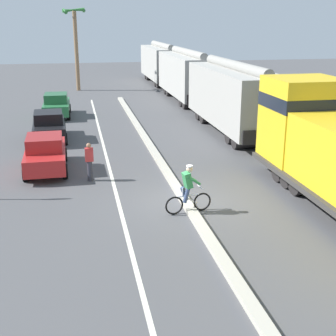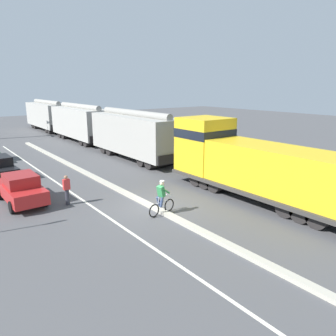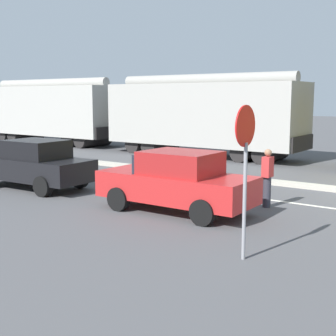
{
  "view_description": "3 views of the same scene",
  "coord_description": "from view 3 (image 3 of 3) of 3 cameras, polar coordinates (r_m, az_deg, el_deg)",
  "views": [
    {
      "loc": [
        -3.74,
        -15.6,
        6.42
      ],
      "look_at": [
        -0.61,
        0.1,
        1.34
      ],
      "focal_mm": 50.0,
      "sensor_mm": 36.0,
      "label": 1
    },
    {
      "loc": [
        -8.97,
        -13.16,
        6.19
      ],
      "look_at": [
        2.05,
        1.38,
        1.55
      ],
      "focal_mm": 35.0,
      "sensor_mm": 36.0,
      "label": 2
    },
    {
      "loc": [
        -15.18,
        -1.97,
        3.02
      ],
      "look_at": [
        -3.37,
        6.46,
        0.81
      ],
      "focal_mm": 50.0,
      "sensor_mm": 36.0,
      "label": 3
    }
  ],
  "objects": [
    {
      "name": "lane_stripe",
      "position": [
        15.36,
        3.51,
        -2.69
      ],
      "size": [
        0.14,
        36.0,
        0.01
      ],
      "primitive_type": "cube",
      "color": "silver",
      "rests_on": "ground"
    },
    {
      "name": "stop_sign",
      "position": [
        8.62,
        9.37,
        1.89
      ],
      "size": [
        0.76,
        0.08,
        2.88
      ],
      "color": "gray",
      "rests_on": "ground"
    },
    {
      "name": "hopper_car_middle",
      "position": [
        31.73,
        -14.05,
        6.68
      ],
      "size": [
        2.9,
        10.6,
        4.18
      ],
      "color": "#AAA8A0",
      "rests_on": "ground"
    },
    {
      "name": "pedestrian_by_cars",
      "position": [
        13.11,
        12.02,
        -1.09
      ],
      "size": [
        0.34,
        0.22,
        1.62
      ],
      "color": "#33333D",
      "rests_on": "ground"
    },
    {
      "name": "parked_car_black",
      "position": [
        16.18,
        -16.02,
        0.48
      ],
      "size": [
        1.98,
        4.27,
        1.62
      ],
      "color": "black",
      "rests_on": "ground"
    },
    {
      "name": "median_curb",
      "position": [
        17.39,
        7.71,
        -1.16
      ],
      "size": [
        0.36,
        36.0,
        0.16
      ],
      "primitive_type": "cube",
      "color": "#B2AD9E",
      "rests_on": "ground"
    },
    {
      "name": "hopper_car_lead",
      "position": [
        24.12,
        4.28,
        6.38
      ],
      "size": [
        2.9,
        10.6,
        4.18
      ],
      "color": "#A4A29A",
      "rests_on": "ground"
    },
    {
      "name": "parked_car_red",
      "position": [
        12.34,
        1.05,
        -1.64
      ],
      "size": [
        1.89,
        4.23,
        1.62
      ],
      "color": "red",
      "rests_on": "ground"
    }
  ]
}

